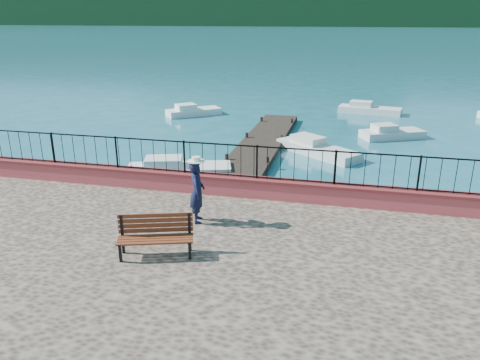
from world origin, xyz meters
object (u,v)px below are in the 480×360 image
at_px(person, 197,192).
at_px(boat_0, 179,166).
at_px(boat_2, 393,131).
at_px(park_bench, 156,244).
at_px(boat_4, 370,107).
at_px(boat_1, 318,146).
at_px(boat_3, 194,109).

xyz_separation_m(person, boat_0, (-3.03, 6.65, -1.61)).
bearing_deg(boat_2, person, -137.11).
distance_m(park_bench, boat_4, 24.36).
relative_size(boat_0, boat_4, 1.04).
distance_m(boat_1, boat_4, 11.05).
bearing_deg(park_bench, boat_2, 52.04).
xyz_separation_m(park_bench, person, (0.32, 1.95, 0.53)).
bearing_deg(boat_0, person, -82.66).
height_order(boat_0, boat_1, same).
distance_m(person, boat_4, 22.42).
relative_size(person, boat_3, 0.46).
bearing_deg(boat_2, boat_3, 139.16).
bearing_deg(boat_2, boat_0, -162.24).
bearing_deg(boat_3, boat_2, -53.78).
xyz_separation_m(boat_3, boat_4, (11.31, 3.36, 0.00)).
bearing_deg(park_bench, boat_4, 59.69).
bearing_deg(boat_3, boat_1, -79.08).
bearing_deg(boat_4, person, -92.49).
height_order(person, boat_4, person).
bearing_deg(person, boat_0, 7.55).
bearing_deg(park_bench, boat_0, 89.52).
xyz_separation_m(person, boat_3, (-6.42, 18.46, -1.61)).
xyz_separation_m(park_bench, boat_0, (-2.70, 8.60, -1.08)).
relative_size(boat_2, boat_3, 0.94).
bearing_deg(park_bench, boat_3, 88.70).
height_order(park_bench, boat_2, park_bench).
height_order(park_bench, person, person).
distance_m(person, boat_3, 19.61).
bearing_deg(boat_4, boat_3, -153.31).
xyz_separation_m(person, boat_4, (4.89, 21.82, -1.61)).
height_order(boat_1, boat_4, same).
distance_m(boat_3, boat_4, 11.80).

